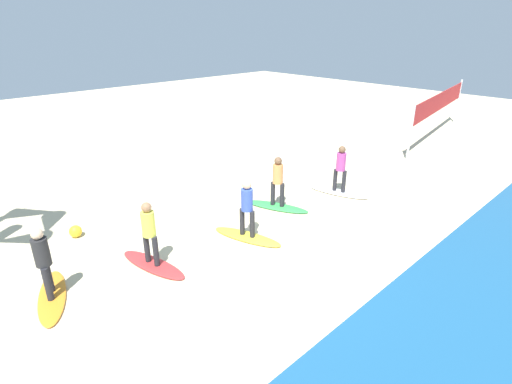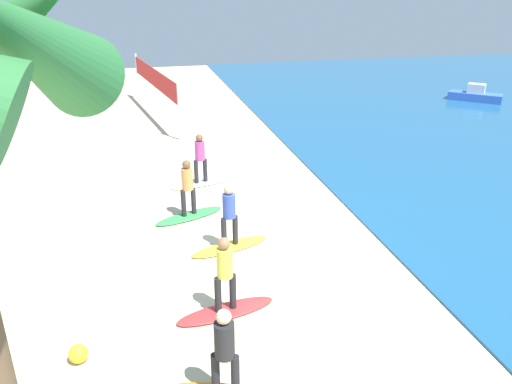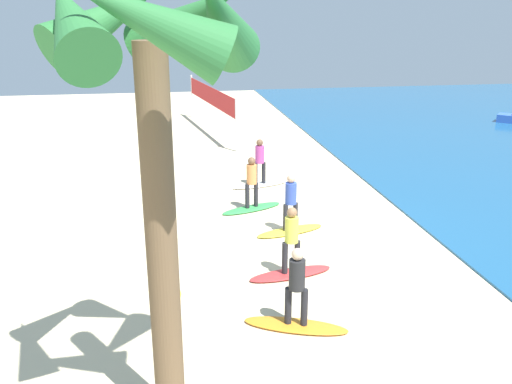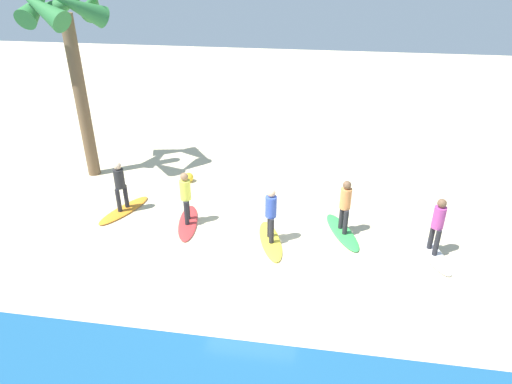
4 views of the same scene
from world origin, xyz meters
name	(u,v)px [view 4 (image 4 of 4)]	position (x,y,z in m)	size (l,w,h in m)	color
ground_plane	(256,259)	(0.00, 0.00, 0.00)	(60.00, 60.00, 0.00)	beige
surfboard_white	(431,253)	(-4.77, -0.98, 0.04)	(2.10, 0.56, 0.09)	white
surfer_white	(438,222)	(-4.77, -0.98, 1.04)	(0.32, 0.45, 1.64)	#232328
surfboard_green	(342,232)	(-2.34, -1.67, 0.04)	(2.10, 0.56, 0.09)	green
surfer_green	(345,203)	(-2.34, -1.67, 1.04)	(0.32, 0.44, 1.64)	#232328
surfboard_yellow	(270,241)	(-0.29, -0.88, 0.04)	(2.10, 0.56, 0.09)	yellow
surfer_yellow	(271,211)	(-0.29, -0.88, 1.04)	(0.32, 0.45, 1.64)	#232328
surfboard_red	(188,223)	(2.34, -1.47, 0.04)	(2.10, 0.56, 0.09)	red
surfer_red	(186,194)	(2.34, -1.47, 1.04)	(0.32, 0.45, 1.64)	#232328
surfboard_orange	(124,210)	(4.59, -1.89, 0.04)	(2.10, 0.56, 0.09)	orange
surfer_orange	(120,183)	(4.59, -1.89, 1.04)	(0.32, 0.44, 1.64)	#232328
palm_tree	(68,25)	(6.84, -4.40, 5.32)	(2.88, 3.03, 6.63)	brown
beach_ball	(189,177)	(3.13, -4.28, 0.17)	(0.35, 0.35, 0.35)	yellow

